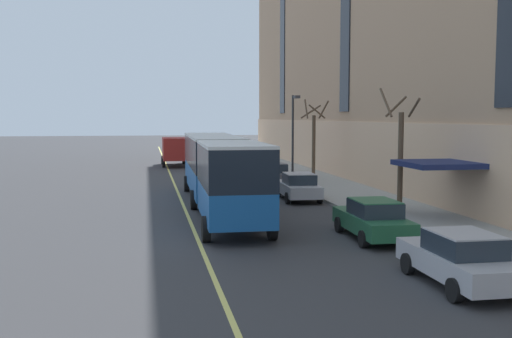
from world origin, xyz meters
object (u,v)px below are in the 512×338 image
Objects in this scene: box_truck at (174,150)px; parked_car_red_3 at (258,167)px; parked_car_silver_4 at (460,259)px; parked_car_darkgray_5 at (272,174)px; city_bus at (218,168)px; street_tree_far_uptown at (314,139)px; parked_car_green_2 at (373,219)px; street_tree_mid_block at (400,152)px; parked_car_silver_1 at (298,186)px; street_lamp at (294,128)px.

parked_car_red_3 is at bearing -62.17° from box_truck.
parked_car_darkgray_5 is (-0.09, 24.94, 0.00)m from parked_car_silver_4.
city_bus is 3.22× the size of street_tree_far_uptown.
city_bus is 14.78m from street_tree_far_uptown.
parked_car_green_2 is 1.05× the size of parked_car_silver_4.
street_tree_mid_block is (3.56, -12.95, 2.24)m from parked_car_darkgray_5.
parked_car_silver_1 is 11.06m from parked_car_green_2.
parked_car_green_2 is 19.95m from street_lamp.
box_truck is at bearing 107.25° from street_tree_mid_block.
street_lamp is at bearing 34.37° from parked_car_darkgray_5.
parked_car_green_2 and parked_car_darkgray_5 have the same top height.
parked_car_silver_4 is at bearing -89.99° from parked_car_green_2.
parked_car_green_2 is 18.38m from parked_car_darkgray_5.
city_bus reaches higher than parked_car_red_3.
parked_car_red_3 and parked_car_darkgray_5 have the same top height.
parked_car_silver_1 is 0.97× the size of parked_car_green_2.
box_truck is at bearing 99.46° from parked_car_green_2.
parked_car_green_2 is 0.82× the size of street_tree_far_uptown.
parked_car_darkgray_5 is at bearing 89.83° from parked_car_silver_1.
parked_car_red_3 is 19.39m from street_tree_mid_block.
city_bus is 16.62m from parked_car_red_3.
parked_car_green_2 is at bearing -90.13° from parked_car_red_3.
parked_car_silver_1 is 0.80× the size of street_tree_far_uptown.
city_bus is 2.94× the size of box_truck.
parked_car_green_2 is at bearing -80.54° from box_truck.
street_tree_far_uptown reaches higher than parked_car_silver_1.
street_lamp is at bearing -64.59° from box_truck.
parked_car_silver_4 is 24.94m from parked_car_darkgray_5.
city_bus is 3.94× the size of parked_car_green_2.
city_bus is 5.61m from parked_car_silver_1.
street_lamp reaches higher than parked_car_silver_1.
parked_car_silver_1 is 0.73× the size of box_truck.
street_tree_far_uptown reaches higher than parked_car_red_3.
street_tree_far_uptown is at bearing 32.41° from parked_car_darkgray_5.
parked_car_red_3 is at bearing 100.20° from street_tree_mid_block.
street_lamp is at bearing 86.24° from parked_car_silver_4.
parked_car_silver_1 is 0.97× the size of parked_car_darkgray_5.
street_tree_mid_block is 0.98× the size of street_lamp.
parked_car_silver_4 is at bearing -81.99° from box_truck.
street_tree_mid_block is (8.44, -3.18, 0.90)m from city_bus.
parked_car_silver_4 and parked_car_darkgray_5 have the same top height.
box_truck is 18.06m from street_lamp.
parked_car_silver_1 is at bearing 90.38° from parked_car_silver_4.
parked_car_green_2 is 36.30m from box_truck.
parked_car_darkgray_5 is 0.75× the size of box_truck.
parked_car_darkgray_5 is at bearing 63.45° from city_bus.
box_truck is 1.10× the size of street_tree_far_uptown.
parked_car_green_2 is (4.98, -8.61, -1.34)m from city_bus.
street_tree_far_uptown is 0.96× the size of street_lamp.
parked_car_silver_1 is 13.33m from parked_car_red_3.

